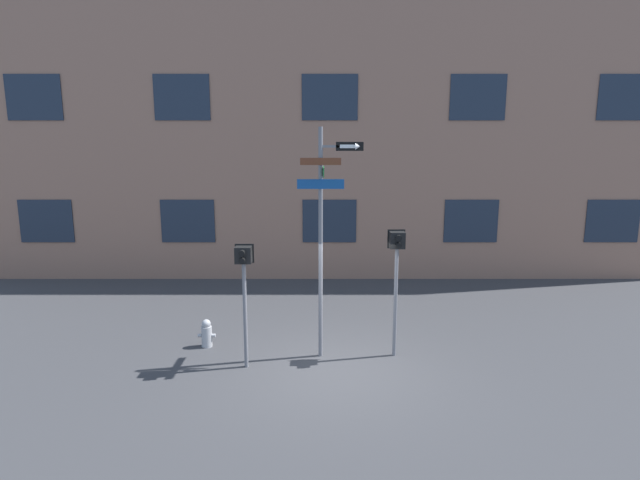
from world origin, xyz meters
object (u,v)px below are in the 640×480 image
(fire_hydrant, at_px, (206,334))
(pedestrian_signal_left, at_px, (243,273))
(street_sign_pole, at_px, (323,223))
(pedestrian_signal_right, at_px, (396,259))

(fire_hydrant, bearing_deg, pedestrian_signal_left, -45.50)
(street_sign_pole, distance_m, fire_hydrant, 3.77)
(pedestrian_signal_right, height_order, fire_hydrant, pedestrian_signal_right)
(pedestrian_signal_right, bearing_deg, pedestrian_signal_left, -169.52)
(street_sign_pole, height_order, fire_hydrant, street_sign_pole)
(pedestrian_signal_left, bearing_deg, pedestrian_signal_right, 10.48)
(pedestrian_signal_left, bearing_deg, street_sign_pole, 19.21)
(fire_hydrant, bearing_deg, street_sign_pole, -11.06)
(pedestrian_signal_left, distance_m, pedestrian_signal_right, 3.21)
(pedestrian_signal_right, distance_m, fire_hydrant, 4.62)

